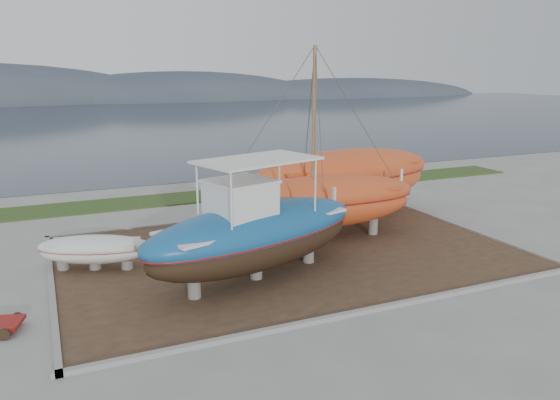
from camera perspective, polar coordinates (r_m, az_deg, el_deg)
name	(u,v)px	position (r m, az deg, el deg)	size (l,w,h in m)	color
ground	(337,288)	(19.33, 5.98, -9.17)	(140.00, 140.00, 0.00)	gray
dirt_patch	(289,253)	(22.64, 0.94, -5.57)	(18.00, 12.00, 0.06)	#422D1E
curb_frame	(289,252)	(22.63, 0.94, -5.46)	(18.60, 12.60, 0.15)	gray
grass_strip	(209,196)	(33.04, -7.44, 0.47)	(44.00, 3.00, 0.08)	#284219
sea	(104,120)	(86.22, -17.94, 7.92)	(260.00, 100.00, 0.04)	#1B2837
mountain_ridge	(77,101)	(140.91, -20.45, 9.65)	(200.00, 36.00, 20.00)	#333D49
blue_caique	(256,220)	(19.27, -2.57, -2.12)	(9.08, 2.84, 4.36)	#175993
white_dinghy	(94,253)	(21.79, -18.84, -5.27)	(4.17, 1.56, 1.25)	white
orange_sailboat	(323,146)	(23.51, 4.55, 5.64)	(8.79, 2.59, 8.34)	#C5471E
orange_bare_hull	(345,185)	(27.48, 6.84, 1.54)	(10.46, 3.14, 3.43)	#C5471E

